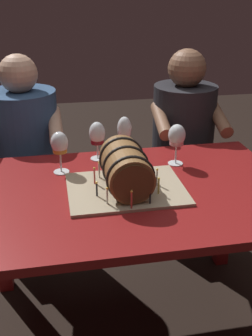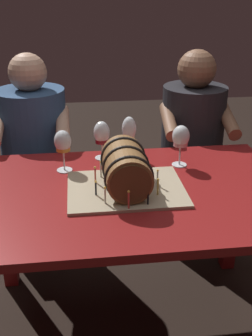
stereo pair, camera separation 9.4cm
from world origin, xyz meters
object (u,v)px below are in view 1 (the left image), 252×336
wine_glass_amber (60,145)px  person_seated_left (28,165)px  wine_glass_rose (177,137)px  wine_glass_white (124,131)px  barrel_cake (126,172)px  wine_glass_red (97,135)px  dining_table (132,212)px  person_seated_right (182,154)px

wine_glass_amber → person_seated_left: (-0.18, 0.50, -0.30)m
wine_glass_rose → wine_glass_white: 0.25m
barrel_cake → wine_glass_rose: 0.36m
wine_glass_red → wine_glass_white: wine_glass_white is taller
dining_table → person_seated_right: 0.85m
person_seated_right → dining_table: bearing=-122.2°
wine_glass_rose → wine_glass_white: wine_glass_white is taller
dining_table → person_seated_right: (0.45, 0.72, -0.06)m
dining_table → barrel_cake: size_ratio=2.83×
person_seated_right → barrel_cake: bearing=-123.5°
dining_table → wine_glass_amber: (-0.28, 0.22, 0.24)m
dining_table → barrel_cake: bearing=-174.0°
wine_glass_white → person_seated_left: 0.69m
wine_glass_red → wine_glass_amber: 0.21m
wine_glass_white → wine_glass_red: bearing=179.5°
person_seated_left → wine_glass_red: bearing=-46.9°
wine_glass_amber → wine_glass_white: 0.33m
wine_glass_amber → wine_glass_white: (0.31, 0.12, 0.00)m
barrel_cake → wine_glass_white: 0.35m
wine_glass_white → person_seated_left: bearing=141.9°
wine_glass_white → person_seated_right: (0.42, 0.38, -0.31)m
wine_glass_rose → barrel_cake: bearing=-141.5°
dining_table → person_seated_right: person_seated_right is taller
wine_glass_rose → person_seated_right: person_seated_right is taller
barrel_cake → wine_glass_rose: barrel_cake is taller
person_seated_right → person_seated_left: bearing=180.0°
wine_glass_amber → wine_glass_white: bearing=21.1°
barrel_cake → person_seated_right: (0.48, 0.72, -0.26)m
wine_glass_amber → wine_glass_white: size_ratio=0.94×
wine_glass_amber → person_seated_left: 0.61m
wine_glass_red → wine_glass_white: bearing=-0.5°
wine_glass_amber → person_seated_left: person_seated_left is taller
dining_table → wine_glass_white: (0.03, 0.34, 0.24)m
dining_table → person_seated_right: bearing=57.8°
wine_glass_amber → dining_table: bearing=-38.7°
person_seated_left → person_seated_right: 0.91m
dining_table → wine_glass_white: bearing=84.8°
wine_glass_red → person_seated_right: size_ratio=0.16×
dining_table → wine_glass_rose: wine_glass_rose is taller
wine_glass_rose → person_seated_left: bearing=144.4°
wine_glass_amber → barrel_cake: bearing=-41.8°
wine_glass_rose → person_seated_right: 0.62m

